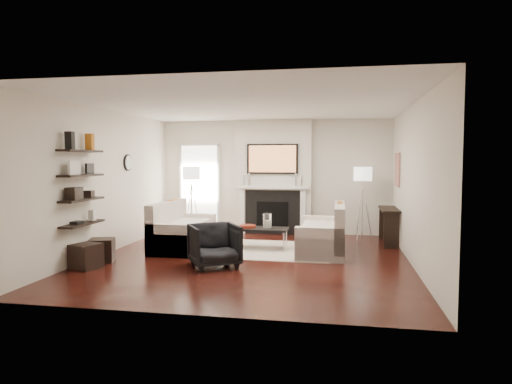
% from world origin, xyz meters
% --- Properties ---
extents(room_envelope, '(6.00, 6.00, 6.00)m').
position_xyz_m(room_envelope, '(0.00, 0.00, 1.35)').
color(room_envelope, black).
rests_on(room_envelope, ground).
extents(chimney_breast, '(1.80, 0.25, 2.70)m').
position_xyz_m(chimney_breast, '(0.00, 2.88, 1.35)').
color(chimney_breast, silver).
rests_on(chimney_breast, floor).
extents(fireplace_surround, '(1.30, 0.02, 1.04)m').
position_xyz_m(fireplace_surround, '(0.00, 2.74, 0.52)').
color(fireplace_surround, black).
rests_on(fireplace_surround, floor).
extents(firebox, '(0.75, 0.02, 0.65)m').
position_xyz_m(firebox, '(0.00, 2.73, 0.45)').
color(firebox, black).
rests_on(firebox, floor).
extents(mantel_pilaster_l, '(0.12, 0.08, 1.10)m').
position_xyz_m(mantel_pilaster_l, '(-0.72, 2.71, 0.55)').
color(mantel_pilaster_l, white).
rests_on(mantel_pilaster_l, floor).
extents(mantel_pilaster_r, '(0.12, 0.08, 1.10)m').
position_xyz_m(mantel_pilaster_r, '(0.72, 2.71, 0.55)').
color(mantel_pilaster_r, white).
rests_on(mantel_pilaster_r, floor).
extents(mantel_shelf, '(1.70, 0.18, 0.07)m').
position_xyz_m(mantel_shelf, '(0.00, 2.69, 1.12)').
color(mantel_shelf, white).
rests_on(mantel_shelf, chimney_breast).
extents(tv_body, '(1.20, 0.06, 0.70)m').
position_xyz_m(tv_body, '(0.00, 2.71, 1.78)').
color(tv_body, black).
rests_on(tv_body, chimney_breast).
extents(tv_screen, '(1.10, 0.00, 0.62)m').
position_xyz_m(tv_screen, '(0.00, 2.68, 1.78)').
color(tv_screen, '#BF723F').
rests_on(tv_screen, tv_body).
extents(candlestick_l_tall, '(0.04, 0.04, 0.30)m').
position_xyz_m(candlestick_l_tall, '(-0.55, 2.70, 1.30)').
color(candlestick_l_tall, silver).
rests_on(candlestick_l_tall, mantel_shelf).
extents(candlestick_l_short, '(0.04, 0.04, 0.24)m').
position_xyz_m(candlestick_l_short, '(-0.68, 2.70, 1.27)').
color(candlestick_l_short, silver).
rests_on(candlestick_l_short, mantel_shelf).
extents(candlestick_r_tall, '(0.04, 0.04, 0.30)m').
position_xyz_m(candlestick_r_tall, '(0.55, 2.70, 1.30)').
color(candlestick_r_tall, silver).
rests_on(candlestick_r_tall, mantel_shelf).
extents(candlestick_r_short, '(0.04, 0.04, 0.24)m').
position_xyz_m(candlestick_r_short, '(0.68, 2.70, 1.27)').
color(candlestick_r_short, silver).
rests_on(candlestick_r_short, mantel_shelf).
extents(hallway_panel, '(0.90, 0.02, 2.10)m').
position_xyz_m(hallway_panel, '(-1.85, 2.98, 1.05)').
color(hallway_panel, white).
rests_on(hallway_panel, floor).
extents(door_trim_l, '(0.06, 0.06, 2.16)m').
position_xyz_m(door_trim_l, '(-2.33, 2.96, 1.05)').
color(door_trim_l, white).
rests_on(door_trim_l, floor).
extents(door_trim_r, '(0.06, 0.06, 2.16)m').
position_xyz_m(door_trim_r, '(-1.37, 2.96, 1.05)').
color(door_trim_r, white).
rests_on(door_trim_r, floor).
extents(door_trim_top, '(1.02, 0.06, 0.06)m').
position_xyz_m(door_trim_top, '(-1.85, 2.96, 2.13)').
color(door_trim_top, white).
rests_on(door_trim_top, wall_back).
extents(rug, '(2.60, 2.00, 0.01)m').
position_xyz_m(rug, '(0.10, 0.86, 0.01)').
color(rug, '#BBAC99').
rests_on(rug, floor).
extents(loveseat_left_base, '(0.85, 1.80, 0.42)m').
position_xyz_m(loveseat_left_base, '(-1.48, 0.72, 0.21)').
color(loveseat_left_base, beige).
rests_on(loveseat_left_base, floor).
extents(loveseat_left_back, '(0.18, 1.80, 0.80)m').
position_xyz_m(loveseat_left_back, '(-1.82, 0.72, 0.53)').
color(loveseat_left_back, beige).
rests_on(loveseat_left_back, floor).
extents(loveseat_left_arm_n, '(0.85, 0.18, 0.60)m').
position_xyz_m(loveseat_left_arm_n, '(-1.48, -0.09, 0.30)').
color(loveseat_left_arm_n, beige).
rests_on(loveseat_left_arm_n, floor).
extents(loveseat_left_arm_s, '(0.85, 0.18, 0.60)m').
position_xyz_m(loveseat_left_arm_s, '(-1.48, 1.53, 0.30)').
color(loveseat_left_arm_s, beige).
rests_on(loveseat_left_arm_s, floor).
extents(loveseat_left_cushion, '(0.63, 1.44, 0.10)m').
position_xyz_m(loveseat_left_cushion, '(-1.43, 0.72, 0.47)').
color(loveseat_left_cushion, beige).
rests_on(loveseat_left_cushion, loveseat_left_base).
extents(pillow_left_orange, '(0.10, 0.42, 0.42)m').
position_xyz_m(pillow_left_orange, '(-1.82, 1.02, 0.73)').
color(pillow_left_orange, '#AB5D15').
rests_on(pillow_left_orange, loveseat_left_cushion).
extents(pillow_left_charcoal, '(0.10, 0.40, 0.40)m').
position_xyz_m(pillow_left_charcoal, '(-1.82, 0.42, 0.72)').
color(pillow_left_charcoal, black).
rests_on(pillow_left_charcoal, loveseat_left_cushion).
extents(loveseat_right_base, '(0.85, 1.80, 0.42)m').
position_xyz_m(loveseat_right_base, '(1.23, 0.79, 0.21)').
color(loveseat_right_base, beige).
rests_on(loveseat_right_base, floor).
extents(loveseat_right_back, '(0.18, 1.80, 0.80)m').
position_xyz_m(loveseat_right_back, '(1.56, 0.79, 0.53)').
color(loveseat_right_back, beige).
rests_on(loveseat_right_back, floor).
extents(loveseat_right_arm_n, '(0.85, 0.18, 0.60)m').
position_xyz_m(loveseat_right_arm_n, '(1.23, -0.02, 0.30)').
color(loveseat_right_arm_n, beige).
rests_on(loveseat_right_arm_n, floor).
extents(loveseat_right_arm_s, '(0.85, 0.18, 0.60)m').
position_xyz_m(loveseat_right_arm_s, '(1.23, 1.60, 0.30)').
color(loveseat_right_arm_s, beige).
rests_on(loveseat_right_arm_s, floor).
extents(loveseat_right_cushion, '(0.63, 1.44, 0.10)m').
position_xyz_m(loveseat_right_cushion, '(1.18, 0.79, 0.47)').
color(loveseat_right_cushion, beige).
rests_on(loveseat_right_cushion, loveseat_right_base).
extents(pillow_right_orange, '(0.10, 0.42, 0.42)m').
position_xyz_m(pillow_right_orange, '(1.56, 1.09, 0.73)').
color(pillow_right_orange, '#AB5D15').
rests_on(pillow_right_orange, loveseat_right_cushion).
extents(pillow_right_charcoal, '(0.10, 0.40, 0.40)m').
position_xyz_m(pillow_right_charcoal, '(1.56, 0.49, 0.72)').
color(pillow_right_charcoal, black).
rests_on(pillow_right_charcoal, loveseat_right_cushion).
extents(coffee_table, '(1.10, 0.55, 0.04)m').
position_xyz_m(coffee_table, '(0.02, 0.93, 0.40)').
color(coffee_table, black).
rests_on(coffee_table, floor).
extents(coffee_leg_nw, '(0.02, 0.02, 0.38)m').
position_xyz_m(coffee_leg_nw, '(-0.48, 0.71, 0.19)').
color(coffee_leg_nw, silver).
rests_on(coffee_leg_nw, floor).
extents(coffee_leg_ne, '(0.02, 0.02, 0.38)m').
position_xyz_m(coffee_leg_ne, '(0.52, 0.71, 0.19)').
color(coffee_leg_ne, silver).
rests_on(coffee_leg_ne, floor).
extents(coffee_leg_sw, '(0.02, 0.02, 0.38)m').
position_xyz_m(coffee_leg_sw, '(-0.48, 1.15, 0.19)').
color(coffee_leg_sw, silver).
rests_on(coffee_leg_sw, floor).
extents(coffee_leg_se, '(0.02, 0.02, 0.38)m').
position_xyz_m(coffee_leg_se, '(0.52, 1.15, 0.19)').
color(coffee_leg_se, silver).
rests_on(coffee_leg_se, floor).
extents(hurricane_glass, '(0.17, 0.17, 0.29)m').
position_xyz_m(hurricane_glass, '(0.17, 0.93, 0.56)').
color(hurricane_glass, white).
rests_on(hurricane_glass, coffee_table).
extents(hurricane_candle, '(0.11, 0.11, 0.17)m').
position_xyz_m(hurricane_candle, '(0.17, 0.93, 0.49)').
color(hurricane_candle, white).
rests_on(hurricane_candle, coffee_table).
extents(copper_bowl, '(0.33, 0.33, 0.06)m').
position_xyz_m(copper_bowl, '(-0.23, 0.93, 0.45)').
color(copper_bowl, '#9D2D1A').
rests_on(copper_bowl, coffee_table).
extents(armchair, '(1.01, 0.99, 0.77)m').
position_xyz_m(armchair, '(-0.46, -0.66, 0.39)').
color(armchair, black).
rests_on(armchair, floor).
extents(lamp_left_post, '(0.02, 0.02, 1.20)m').
position_xyz_m(lamp_left_post, '(-1.85, 2.34, 0.60)').
color(lamp_left_post, silver).
rests_on(lamp_left_post, floor).
extents(lamp_left_shade, '(0.40, 0.40, 0.30)m').
position_xyz_m(lamp_left_shade, '(-1.85, 2.34, 1.45)').
color(lamp_left_shade, white).
rests_on(lamp_left_shade, lamp_left_post).
extents(lamp_left_leg_a, '(0.25, 0.02, 1.23)m').
position_xyz_m(lamp_left_leg_a, '(-1.74, 2.34, 0.60)').
color(lamp_left_leg_a, silver).
rests_on(lamp_left_leg_a, floor).
extents(lamp_left_leg_b, '(0.14, 0.22, 1.23)m').
position_xyz_m(lamp_left_leg_b, '(-1.91, 2.43, 0.60)').
color(lamp_left_leg_b, silver).
rests_on(lamp_left_leg_b, floor).
extents(lamp_left_leg_c, '(0.14, 0.22, 1.23)m').
position_xyz_m(lamp_left_leg_c, '(-1.91, 2.24, 0.60)').
color(lamp_left_leg_c, silver).
rests_on(lamp_left_leg_c, floor).
extents(lamp_right_post, '(0.02, 0.02, 1.20)m').
position_xyz_m(lamp_right_post, '(2.05, 2.45, 0.60)').
color(lamp_right_post, silver).
rests_on(lamp_right_post, floor).
extents(lamp_right_shade, '(0.40, 0.40, 0.30)m').
position_xyz_m(lamp_right_shade, '(2.05, 2.45, 1.45)').
color(lamp_right_shade, white).
rests_on(lamp_right_shade, lamp_right_post).
extents(lamp_right_leg_a, '(0.25, 0.02, 1.23)m').
position_xyz_m(lamp_right_leg_a, '(2.16, 2.45, 0.60)').
color(lamp_right_leg_a, silver).
rests_on(lamp_right_leg_a, floor).
extents(lamp_right_leg_b, '(0.14, 0.22, 1.23)m').
position_xyz_m(lamp_right_leg_b, '(2.00, 2.55, 0.60)').
color(lamp_right_leg_b, silver).
rests_on(lamp_right_leg_b, floor).
extents(lamp_right_leg_c, '(0.14, 0.22, 1.23)m').
position_xyz_m(lamp_right_leg_c, '(1.99, 2.36, 0.60)').
color(lamp_right_leg_c, silver).
rests_on(lamp_right_leg_c, floor).
extents(console_top, '(0.35, 1.20, 0.04)m').
position_xyz_m(console_top, '(2.57, 1.96, 0.73)').
color(console_top, black).
rests_on(console_top, floor).
extents(console_leg_n, '(0.30, 0.04, 0.71)m').
position_xyz_m(console_leg_n, '(2.57, 1.41, 0.35)').
color(console_leg_n, black).
rests_on(console_leg_n, floor).
extents(console_leg_s, '(0.30, 0.04, 0.71)m').
position_xyz_m(console_leg_s, '(2.57, 2.51, 0.35)').
color(console_leg_s, black).
rests_on(console_leg_s, floor).
extents(wall_art, '(0.03, 0.70, 0.70)m').
position_xyz_m(wall_art, '(2.73, 2.05, 1.55)').
color(wall_art, '#B46D5A').
rests_on(wall_art, wall_right).
extents(shelf_bottom, '(0.25, 1.00, 0.03)m').
position_xyz_m(shelf_bottom, '(-2.62, -1.00, 0.70)').
color(shelf_bottom, black).
rests_on(shelf_bottom, wall_left).
extents(shelf_lower, '(0.25, 1.00, 0.04)m').
position_xyz_m(shelf_lower, '(-2.62, -1.00, 1.10)').
color(shelf_lower, black).
rests_on(shelf_lower, wall_left).
extents(shelf_upper, '(0.25, 1.00, 0.04)m').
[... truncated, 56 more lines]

